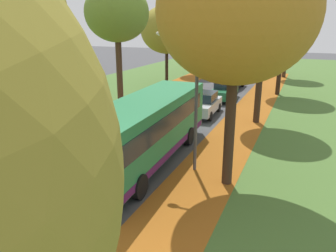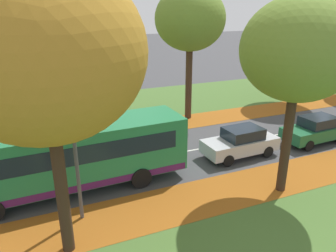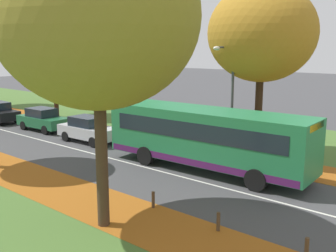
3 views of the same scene
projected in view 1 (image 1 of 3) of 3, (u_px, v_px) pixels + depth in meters
name	position (u px, v px, depth m)	size (l,w,h in m)	color
grass_verge_left	(76.00, 102.00, 27.14)	(12.00, 90.00, 0.01)	#476B2D
leaf_litter_left	(75.00, 129.00, 20.15)	(2.80, 60.00, 0.00)	#9E5619
grass_verge_right	(318.00, 129.00, 20.30)	(12.00, 90.00, 0.01)	#476B2D
leaf_litter_right	(222.00, 151.00, 16.73)	(2.80, 60.00, 0.00)	#9E5619
road_centre_line	(180.00, 114.00, 23.72)	(0.12, 80.00, 0.01)	silver
tree_left_mid	(117.00, 13.00, 24.19)	(4.77, 4.77, 9.17)	#422D1E
tree_left_far	(167.00, 30.00, 33.65)	(5.38, 5.38, 8.06)	black
tree_left_distant	(195.00, 20.00, 40.96)	(5.13, 5.13, 8.98)	#382619
tree_right_near	(237.00, 12.00, 11.44)	(5.70, 5.70, 9.20)	#382619
tree_right_mid	(264.00, 24.00, 19.83)	(4.59, 4.59, 8.30)	#382619
tree_right_far	(284.00, 24.00, 28.29)	(5.07, 5.07, 8.52)	black
tree_right_distant	(289.00, 20.00, 37.90)	(4.35, 4.35, 8.68)	#422D1E
bollard_fifth	(44.00, 148.00, 16.31)	(0.12, 0.12, 0.62)	#4C3823
streetlamp_right	(189.00, 86.00, 13.65)	(1.89, 0.28, 6.00)	#47474C
bus	(146.00, 127.00, 14.99)	(2.90, 10.48, 2.98)	#237A47
car_silver_lead	(204.00, 104.00, 23.17)	(1.88, 4.25, 1.62)	#B7BABF
car_green_following	(224.00, 90.00, 27.77)	(1.89, 4.26, 1.62)	#1E6038
car_black_third_in_line	(233.00, 80.00, 32.84)	(1.92, 4.27, 1.62)	black
car_grey_fourth_in_line	(244.00, 72.00, 38.30)	(1.79, 4.20, 1.62)	slate
car_white_trailing	(255.00, 66.00, 43.40)	(1.89, 4.26, 1.62)	silver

